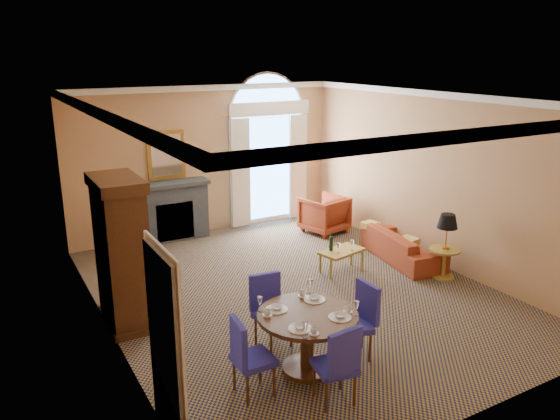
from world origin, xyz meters
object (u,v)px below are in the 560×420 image
armoire (122,255)px  dining_table (307,329)px  sofa (403,246)px  armchair (324,214)px  coffee_table (341,251)px  side_table (446,238)px

armoire → dining_table: size_ratio=1.76×
dining_table → sofa: size_ratio=0.65×
dining_table → armchair: size_ratio=1.41×
armchair → armoire: bearing=10.2°
armoire → sofa: (5.27, -0.10, -0.78)m
coffee_table → sofa: bearing=-16.7°
coffee_table → side_table: bearing=-50.7°
sofa → coffee_table: 1.39m
side_table → coffee_table: bearing=142.1°
sofa → coffee_table: (-1.38, 0.09, 0.11)m
armoire → coffee_table: 3.95m
dining_table → side_table: bearing=19.4°
sofa → side_table: 1.12m
armchair → side_table: (0.41, -3.19, 0.34)m
armoire → armchair: size_ratio=2.48×
side_table → armoire: bearing=168.2°
armoire → side_table: size_ratio=1.91×
sofa → side_table: side_table is taller
armchair → side_table: size_ratio=0.77×
sofa → side_table: size_ratio=1.68×
armoire → sofa: armoire is taller
armoire → sofa: size_ratio=1.14×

